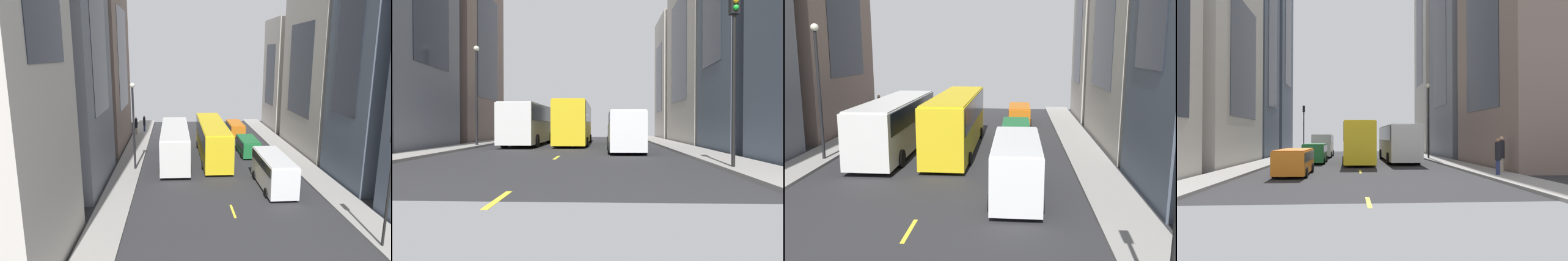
{
  "view_description": "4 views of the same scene",
  "coord_description": "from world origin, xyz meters",
  "views": [
    {
      "loc": [
        -3.8,
        -32.02,
        10.26
      ],
      "look_at": [
        -1.64,
        3.64,
        2.45
      ],
      "focal_mm": 32.32,
      "sensor_mm": 36.0,
      "label": 1
    },
    {
      "loc": [
        2.41,
        -29.16,
        1.73
      ],
      "look_at": [
        1.18,
        0.22,
        1.24
      ],
      "focal_mm": 33.13,
      "sensor_mm": 36.0,
      "label": 2
    },
    {
      "loc": [
        3.79,
        -24.26,
        6.45
      ],
      "look_at": [
        1.51,
        1.48,
        1.38
      ],
      "focal_mm": 38.3,
      "sensor_mm": 36.0,
      "label": 3
    },
    {
      "loc": [
        0.63,
        32.99,
        2.32
      ],
      "look_at": [
        -1.24,
        3.73,
        2.87
      ],
      "focal_mm": 31.1,
      "sensor_mm": 36.0,
      "label": 4
    }
  ],
  "objects": [
    {
      "name": "city_bus_white",
      "position": [
        -3.8,
        1.09,
        2.01
      ],
      "size": [
        2.81,
        11.38,
        3.35
      ],
      "color": "silver",
      "rests_on": "ground"
    },
    {
      "name": "building_west_1",
      "position": [
        -13.27,
        -4.56,
        12.81
      ],
      "size": [
        7.81,
        9.44,
        25.62
      ],
      "color": "slate",
      "rests_on": "ground"
    },
    {
      "name": "lane_stripe_1",
      "position": [
        0.0,
        -10.5,
        0.01
      ],
      "size": [
        0.16,
        2.0,
        0.01
      ],
      "primitive_type": "cube",
      "color": "yellow",
      "rests_on": "ground"
    },
    {
      "name": "pedestrian_waiting_curb",
      "position": [
        -8.73,
        12.54,
        1.33
      ],
      "size": [
        0.34,
        0.34,
        2.21
      ],
      "rotation": [
        0.0,
        0.0,
        5.63
      ],
      "color": "gray",
      "rests_on": "ground"
    },
    {
      "name": "building_east_2",
      "position": [
        12.91,
        4.6,
        8.61
      ],
      "size": [
        7.08,
        11.81,
        17.23
      ],
      "color": "#B7B2A8",
      "rests_on": "ground"
    },
    {
      "name": "lane_stripe_3",
      "position": [
        0.0,
        10.5,
        0.01
      ],
      "size": [
        0.16,
        2.0,
        0.01
      ],
      "primitive_type": "cube",
      "color": "yellow",
      "rests_on": "ground"
    },
    {
      "name": "sidewalk_west",
      "position": [
        -8.05,
        0.0,
        0.07
      ],
      "size": [
        2.31,
        44.0,
        0.15
      ],
      "primitive_type": "cube",
      "color": "gray",
      "rests_on": "ground"
    },
    {
      "name": "sidewalk_east",
      "position": [
        8.05,
        0.0,
        0.07
      ],
      "size": [
        2.31,
        44.0,
        0.15
      ],
      "primitive_type": "cube",
      "color": "gray",
      "rests_on": "ground"
    },
    {
      "name": "building_east_1",
      "position": [
        13.52,
        -5.55,
        12.42
      ],
      "size": [
        8.32,
        7.08,
        24.84
      ],
      "color": "#4C5666",
      "rests_on": "ground"
    },
    {
      "name": "streetlamp_near",
      "position": [
        -7.39,
        -1.56,
        4.8
      ],
      "size": [
        0.44,
        0.44,
        7.68
      ],
      "color": "black",
      "rests_on": "ground"
    },
    {
      "name": "pedestrian_crossing_near",
      "position": [
        -7.82,
        14.01,
        1.28
      ],
      "size": [
        0.32,
        0.32,
        2.1
      ],
      "rotation": [
        0.0,
        0.0,
        2.49
      ],
      "color": "navy",
      "rests_on": "ground"
    },
    {
      "name": "ground_plane",
      "position": [
        0.0,
        0.0,
        0.0
      ],
      "size": [
        42.41,
        42.41,
        0.0
      ],
      "primitive_type": "plane",
      "color": "#28282B"
    },
    {
      "name": "delivery_van_white",
      "position": [
        3.82,
        -6.43,
        1.52
      ],
      "size": [
        2.25,
        6.2,
        2.58
      ],
      "color": "white",
      "rests_on": "ground"
    },
    {
      "name": "car_orange_0",
      "position": [
        4.04,
        12.19,
        0.93
      ],
      "size": [
        1.97,
        4.78,
        1.57
      ],
      "color": "orange",
      "rests_on": "ground"
    },
    {
      "name": "building_west_2",
      "position": [
        -12.81,
        7.6,
        9.72
      ],
      "size": [
        6.87,
        11.5,
        19.43
      ],
      "color": "#7A665B",
      "rests_on": "ground"
    },
    {
      "name": "streetcar_yellow",
      "position": [
        -0.05,
        2.05,
        2.12
      ],
      "size": [
        2.7,
        12.03,
        3.59
      ],
      "color": "yellow",
      "rests_on": "ground"
    },
    {
      "name": "lane_stripe_0",
      "position": [
        0.0,
        -21.0,
        0.01
      ],
      "size": [
        0.16,
        2.0,
        0.01
      ],
      "primitive_type": "cube",
      "color": "yellow",
      "rests_on": "ground"
    },
    {
      "name": "building_west_0",
      "position": [
        -13.48,
        -15.72,
        21.89
      ],
      "size": [
        8.23,
        8.19,
        43.79
      ],
      "color": "#B7B2A8",
      "rests_on": "ground"
    },
    {
      "name": "lane_stripe_4",
      "position": [
        0.0,
        21.0,
        0.01
      ],
      "size": [
        0.16,
        2.0,
        0.01
      ],
      "primitive_type": "cube",
      "color": "yellow",
      "rests_on": "ground"
    },
    {
      "name": "traffic_light_near_corner",
      "position": [
        7.29,
        -15.48,
        4.68
      ],
      "size": [
        0.32,
        0.44,
        6.59
      ],
      "color": "black",
      "rests_on": "ground"
    },
    {
      "name": "building_east_0",
      "position": [
        13.58,
        -14.85,
        21.09
      ],
      "size": [
        8.43,
        8.01,
        42.19
      ],
      "color": "#4C5666",
      "rests_on": "ground"
    },
    {
      "name": "lane_stripe_2",
      "position": [
        0.0,
        0.0,
        0.01
      ],
      "size": [
        0.16,
        2.0,
        0.01
      ],
      "primitive_type": "cube",
      "color": "yellow",
      "rests_on": "ground"
    },
    {
      "name": "car_green_1",
      "position": [
        3.76,
        2.89,
        1.01
      ],
      "size": [
        1.96,
        4.43,
        1.71
      ],
      "color": "#1E7238",
      "rests_on": "ground"
    }
  ]
}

